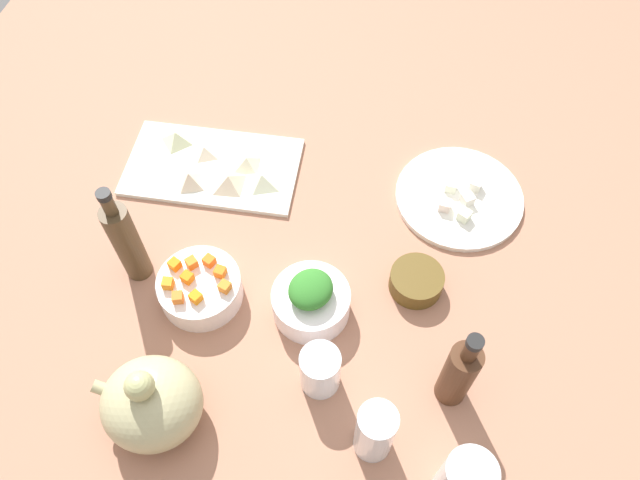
# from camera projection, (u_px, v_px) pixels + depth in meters

# --- Properties ---
(tabletop) EXTENTS (1.90, 1.90, 0.03)m
(tabletop) POSITION_uv_depth(u_px,v_px,m) (320.00, 258.00, 1.19)
(tabletop) COLOR #A36E54
(tabletop) RESTS_ON ground
(cutting_board) EXTENTS (0.37, 0.22, 0.01)m
(cutting_board) POSITION_uv_depth(u_px,v_px,m) (213.00, 167.00, 1.29)
(cutting_board) COLOR silver
(cutting_board) RESTS_ON tabletop
(plate_tofu) EXTENTS (0.26, 0.26, 0.01)m
(plate_tofu) POSITION_uv_depth(u_px,v_px,m) (459.00, 197.00, 1.24)
(plate_tofu) COLOR white
(plate_tofu) RESTS_ON tabletop
(bowl_greens) EXTENTS (0.14, 0.14, 0.06)m
(bowl_greens) POSITION_uv_depth(u_px,v_px,m) (311.00, 302.00, 1.09)
(bowl_greens) COLOR white
(bowl_greens) RESTS_ON tabletop
(bowl_carrots) EXTENTS (0.15, 0.15, 0.05)m
(bowl_carrots) POSITION_uv_depth(u_px,v_px,m) (200.00, 288.00, 1.11)
(bowl_carrots) COLOR white
(bowl_carrots) RESTS_ON tabletop
(bowl_small_side) EXTENTS (0.10, 0.10, 0.04)m
(bowl_small_side) POSITION_uv_depth(u_px,v_px,m) (416.00, 281.00, 1.12)
(bowl_small_side) COLOR brown
(bowl_small_side) RESTS_ON tabletop
(teapot) EXTENTS (0.17, 0.15, 0.16)m
(teapot) POSITION_uv_depth(u_px,v_px,m) (151.00, 403.00, 0.95)
(teapot) COLOR tan
(teapot) RESTS_ON tabletop
(bottle_0) EXTENTS (0.05, 0.05, 0.21)m
(bottle_0) POSITION_uv_depth(u_px,v_px,m) (459.00, 373.00, 0.96)
(bottle_0) COLOR #492A18
(bottle_0) RESTS_ON tabletop
(bottle_1) EXTENTS (0.05, 0.05, 0.24)m
(bottle_1) POSITION_uv_depth(u_px,v_px,m) (126.00, 241.00, 1.07)
(bottle_1) COLOR #493621
(bottle_1) RESTS_ON tabletop
(drinking_glass_0) EXTENTS (0.07, 0.07, 0.10)m
(drinking_glass_0) POSITION_uv_depth(u_px,v_px,m) (320.00, 370.00, 1.00)
(drinking_glass_0) COLOR white
(drinking_glass_0) RESTS_ON tabletop
(drinking_glass_1) EXTENTS (0.06, 0.06, 0.13)m
(drinking_glass_1) POSITION_uv_depth(u_px,v_px,m) (375.00, 432.00, 0.93)
(drinking_glass_1) COLOR white
(drinking_glass_1) RESTS_ON tabletop
(carrot_cube_0) EXTENTS (0.02, 0.02, 0.02)m
(carrot_cube_0) POSITION_uv_depth(u_px,v_px,m) (187.00, 277.00, 1.08)
(carrot_cube_0) COLOR orange
(carrot_cube_0) RESTS_ON bowl_carrots
(carrot_cube_1) EXTENTS (0.02, 0.02, 0.02)m
(carrot_cube_1) POSITION_uv_depth(u_px,v_px,m) (209.00, 261.00, 1.09)
(carrot_cube_1) COLOR orange
(carrot_cube_1) RESTS_ON bowl_carrots
(carrot_cube_2) EXTENTS (0.02, 0.02, 0.02)m
(carrot_cube_2) POSITION_uv_depth(u_px,v_px,m) (178.00, 297.00, 1.06)
(carrot_cube_2) COLOR orange
(carrot_cube_2) RESTS_ON bowl_carrots
(carrot_cube_3) EXTENTS (0.02, 0.02, 0.02)m
(carrot_cube_3) POSITION_uv_depth(u_px,v_px,m) (175.00, 264.00, 1.09)
(carrot_cube_3) COLOR orange
(carrot_cube_3) RESTS_ON bowl_carrots
(carrot_cube_4) EXTENTS (0.02, 0.02, 0.02)m
(carrot_cube_4) POSITION_uv_depth(u_px,v_px,m) (225.00, 287.00, 1.07)
(carrot_cube_4) COLOR orange
(carrot_cube_4) RESTS_ON bowl_carrots
(carrot_cube_5) EXTENTS (0.02, 0.02, 0.02)m
(carrot_cube_5) POSITION_uv_depth(u_px,v_px,m) (220.00, 272.00, 1.08)
(carrot_cube_5) COLOR orange
(carrot_cube_5) RESTS_ON bowl_carrots
(carrot_cube_6) EXTENTS (0.02, 0.02, 0.02)m
(carrot_cube_6) POSITION_uv_depth(u_px,v_px,m) (196.00, 297.00, 1.06)
(carrot_cube_6) COLOR orange
(carrot_cube_6) RESTS_ON bowl_carrots
(carrot_cube_7) EXTENTS (0.03, 0.03, 0.02)m
(carrot_cube_7) POSITION_uv_depth(u_px,v_px,m) (192.00, 263.00, 1.09)
(carrot_cube_7) COLOR orange
(carrot_cube_7) RESTS_ON bowl_carrots
(carrot_cube_8) EXTENTS (0.02, 0.02, 0.02)m
(carrot_cube_8) POSITION_uv_depth(u_px,v_px,m) (168.00, 283.00, 1.07)
(carrot_cube_8) COLOR orange
(carrot_cube_8) RESTS_ON bowl_carrots
(chopped_greens_mound) EXTENTS (0.10, 0.10, 0.04)m
(chopped_greens_mound) POSITION_uv_depth(u_px,v_px,m) (311.00, 289.00, 1.05)
(chopped_greens_mound) COLOR #2F7427
(chopped_greens_mound) RESTS_ON bowl_greens
(tofu_cube_0) EXTENTS (0.02, 0.02, 0.02)m
(tofu_cube_0) POSITION_uv_depth(u_px,v_px,m) (451.00, 186.00, 1.24)
(tofu_cube_0) COLOR silver
(tofu_cube_0) RESTS_ON plate_tofu
(tofu_cube_1) EXTENTS (0.02, 0.02, 0.02)m
(tofu_cube_1) POSITION_uv_depth(u_px,v_px,m) (445.00, 205.00, 1.21)
(tofu_cube_1) COLOR #F9E0CE
(tofu_cube_1) RESTS_ON plate_tofu
(tofu_cube_2) EXTENTS (0.03, 0.03, 0.02)m
(tofu_cube_2) POSITION_uv_depth(u_px,v_px,m) (468.00, 199.00, 1.22)
(tofu_cube_2) COLOR white
(tofu_cube_2) RESTS_ON plate_tofu
(tofu_cube_3) EXTENTS (0.03, 0.03, 0.02)m
(tofu_cube_3) POSITION_uv_depth(u_px,v_px,m) (476.00, 185.00, 1.24)
(tofu_cube_3) COLOR white
(tofu_cube_3) RESTS_ON plate_tofu
(tofu_cube_4) EXTENTS (0.03, 0.03, 0.02)m
(tofu_cube_4) POSITION_uv_depth(u_px,v_px,m) (464.00, 215.00, 1.20)
(tofu_cube_4) COLOR #E8F1CE
(tofu_cube_4) RESTS_ON plate_tofu
(dumpling_0) EXTENTS (0.08, 0.08, 0.03)m
(dumpling_0) POSITION_uv_depth(u_px,v_px,m) (229.00, 181.00, 1.24)
(dumpling_0) COLOR beige
(dumpling_0) RESTS_ON cutting_board
(dumpling_1) EXTENTS (0.06, 0.05, 0.02)m
(dumpling_1) POSITION_uv_depth(u_px,v_px,m) (205.00, 151.00, 1.29)
(dumpling_1) COLOR beige
(dumpling_1) RESTS_ON cutting_board
(dumpling_2) EXTENTS (0.06, 0.06, 0.03)m
(dumpling_2) POSITION_uv_depth(u_px,v_px,m) (189.00, 179.00, 1.24)
(dumpling_2) COLOR beige
(dumpling_2) RESTS_ON cutting_board
(dumpling_3) EXTENTS (0.07, 0.07, 0.02)m
(dumpling_3) POSITION_uv_depth(u_px,v_px,m) (247.00, 162.00, 1.27)
(dumpling_3) COLOR beige
(dumpling_3) RESTS_ON cutting_board
(dumpling_4) EXTENTS (0.05, 0.06, 0.03)m
(dumpling_4) POSITION_uv_depth(u_px,v_px,m) (176.00, 137.00, 1.30)
(dumpling_4) COLOR beige
(dumpling_4) RESTS_ON cutting_board
(dumpling_5) EXTENTS (0.07, 0.07, 0.03)m
(dumpling_5) POSITION_uv_depth(u_px,v_px,m) (262.00, 179.00, 1.24)
(dumpling_5) COLOR beige
(dumpling_5) RESTS_ON cutting_board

